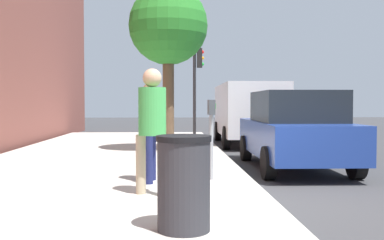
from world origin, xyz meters
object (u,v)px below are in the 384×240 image
Objects in this scene: parked_sedan_near at (294,130)px; traffic_signal at (197,76)px; street_tree at (168,27)px; parking_meter at (211,122)px; parked_van_far at (248,110)px; pedestrian_at_meter at (150,124)px; trash_bin at (184,183)px; pedestrian_bystander at (152,120)px.

parked_sedan_near is 1.23× the size of traffic_signal.
parked_sedan_near is 8.00m from traffic_signal.
street_tree is 5.30m from traffic_signal.
traffic_signal is (9.76, -0.35, 1.41)m from parking_meter.
street_tree reaches higher than parked_sedan_near.
parked_sedan_near is at bearing 179.99° from parked_van_far.
traffic_signal reaches higher than pedestrian_at_meter.
street_tree is at bearing 167.54° from traffic_signal.
traffic_signal is 13.01m from trash_bin.
street_tree reaches higher than traffic_signal.
pedestrian_at_meter is 1.68× the size of trash_bin.
parked_van_far is 2.73m from traffic_signal.
pedestrian_bystander is (-1.08, -0.08, 0.12)m from pedestrian_at_meter.
parked_sedan_near is at bearing 42.10° from pedestrian_at_meter.
pedestrian_bystander is at bearing 161.81° from parked_van_far.
parked_sedan_near is at bearing -13.10° from pedestrian_bystander.
pedestrian_at_meter is 3.93m from parked_sedan_near.
pedestrian_at_meter reaches higher than parked_sedan_near.
parking_meter is 3.17m from trash_bin.
parked_van_far is (5.99, -0.00, 0.36)m from parked_sedan_near.
pedestrian_bystander reaches higher than pedestrian_at_meter.
pedestrian_at_meter is 5.47m from street_tree.
parking_meter is at bearing 165.53° from parked_van_far.
parking_meter is at bearing -10.72° from trash_bin.
pedestrian_at_meter reaches higher than parking_meter.
parked_sedan_near is at bearing -44.43° from parking_meter.
parking_meter is at bearing 177.97° from traffic_signal.
street_tree is at bearing 48.41° from parked_sedan_near.
traffic_signal reaches higher than trash_bin.
pedestrian_bystander is (-1.26, 0.99, 0.10)m from parking_meter.
trash_bin is at bearing 152.82° from parked_sedan_near.
traffic_signal is (9.93, -1.42, 1.44)m from pedestrian_at_meter.
parked_van_far is 1.13× the size of street_tree.
trash_bin is (-5.21, 2.68, -0.24)m from parked_sedan_near.
parking_meter is 5.35m from street_tree.
parking_meter is 0.32× the size of parked_sedan_near.
pedestrian_at_meter is at bearing 99.23° from parking_meter.
pedestrian_at_meter is 10.13m from traffic_signal.
pedestrian_at_meter is at bearing 159.12° from parked_van_far.
traffic_signal is (1.63, 1.75, 1.32)m from parked_van_far.
pedestrian_bystander reaches higher than parking_meter.
parked_sedan_near is (2.14, -2.09, -0.27)m from parking_meter.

